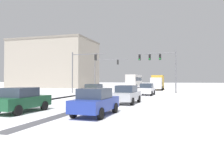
# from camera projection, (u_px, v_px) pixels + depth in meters

# --- Properties ---
(wheel_track_left_lane) EXTENTS (0.81, 30.76, 0.01)m
(wheel_track_left_lane) POSITION_uv_depth(u_px,v_px,m) (112.00, 100.00, 23.50)
(wheel_track_left_lane) COLOR #4C4C51
(wheel_track_left_lane) RESTS_ON ground
(wheel_track_right_lane) EXTENTS (1.18, 30.76, 0.01)m
(wheel_track_right_lane) POSITION_uv_depth(u_px,v_px,m) (56.00, 98.00, 25.40)
(wheel_track_right_lane) COLOR #4C4C51
(wheel_track_right_lane) RESTS_ON ground
(wheel_track_center) EXTENTS (0.76, 30.76, 0.01)m
(wheel_track_center) POSITION_uv_depth(u_px,v_px,m) (57.00, 99.00, 25.37)
(wheel_track_center) COLOR #4C4C51
(wheel_track_center) RESTS_ON ground
(sidewalk_kerb_right) EXTENTS (4.00, 30.76, 0.12)m
(sidewalk_kerb_right) POSITION_uv_depth(u_px,v_px,m) (190.00, 103.00, 19.96)
(sidewalk_kerb_right) COLOR white
(sidewalk_kerb_right) RESTS_ON ground
(traffic_signal_far_left) EXTENTS (6.85, 0.56, 6.50)m
(traffic_signal_far_left) POSITION_uv_depth(u_px,v_px,m) (104.00, 68.00, 45.02)
(traffic_signal_far_left) COLOR slate
(traffic_signal_far_left) RESTS_ON ground
(traffic_signal_near_left) EXTENTS (5.76, 0.38, 6.50)m
(traffic_signal_near_left) POSITION_uv_depth(u_px,v_px,m) (81.00, 65.00, 35.45)
(traffic_signal_near_left) COLOR slate
(traffic_signal_near_left) RESTS_ON ground
(traffic_signal_near_right) EXTENTS (5.74, 0.40, 6.50)m
(traffic_signal_near_right) POSITION_uv_depth(u_px,v_px,m) (160.00, 62.00, 33.93)
(traffic_signal_near_right) COLOR slate
(traffic_signal_near_right) RESTS_ON ground
(car_white_lead) EXTENTS (1.90, 4.14, 1.62)m
(car_white_lead) POSITION_uv_depth(u_px,v_px,m) (147.00, 89.00, 30.75)
(car_white_lead) COLOR silver
(car_white_lead) RESTS_ON ground
(car_yellow_cab_second) EXTENTS (1.88, 4.13, 1.62)m
(car_yellow_cab_second) POSITION_uv_depth(u_px,v_px,m) (94.00, 91.00, 27.01)
(car_yellow_cab_second) COLOR yellow
(car_yellow_cab_second) RESTS_ON ground
(car_silver_third) EXTENTS (1.97, 4.17, 1.62)m
(car_silver_third) POSITION_uv_depth(u_px,v_px,m) (127.00, 94.00, 20.03)
(car_silver_third) COLOR #B7BABF
(car_silver_third) RESTS_ON ground
(car_blue_fourth) EXTENTS (1.92, 4.15, 1.62)m
(car_blue_fourth) POSITION_uv_depth(u_px,v_px,m) (95.00, 102.00, 13.44)
(car_blue_fourth) COLOR #233899
(car_blue_fourth) RESTS_ON ground
(car_dark_green_fifth) EXTENTS (2.00, 4.18, 1.62)m
(car_dark_green_fifth) POSITION_uv_depth(u_px,v_px,m) (22.00, 100.00, 14.71)
(car_dark_green_fifth) COLOR #194C2D
(car_dark_green_fifth) RESTS_ON ground
(bus_oncoming) EXTENTS (2.85, 11.05, 3.38)m
(bus_oncoming) POSITION_uv_depth(u_px,v_px,m) (134.00, 80.00, 59.52)
(bus_oncoming) COLOR silver
(bus_oncoming) RESTS_ON ground
(box_truck_delivery) EXTENTS (2.34, 7.41, 3.02)m
(box_truck_delivery) POSITION_uv_depth(u_px,v_px,m) (158.00, 82.00, 46.10)
(box_truck_delivery) COLOR silver
(box_truck_delivery) RESTS_ON ground
(office_building_far_left_block) EXTENTS (22.19, 15.26, 13.25)m
(office_building_far_left_block) POSITION_uv_depth(u_px,v_px,m) (55.00, 64.00, 64.82)
(office_building_far_left_block) COLOR #A89E8E
(office_building_far_left_block) RESTS_ON ground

